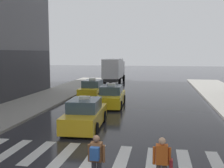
{
  "coord_description": "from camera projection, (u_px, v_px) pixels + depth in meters",
  "views": [
    {
      "loc": [
        2.03,
        -7.19,
        4.18
      ],
      "look_at": [
        -0.73,
        8.0,
        2.38
      ],
      "focal_mm": 43.07,
      "sensor_mm": 36.0,
      "label": 1
    }
  ],
  "objects": [
    {
      "name": "taxi_lead",
      "position": [
        85.0,
        115.0,
        15.04
      ],
      "size": [
        2.11,
        4.62,
        1.8
      ],
      "color": "gold",
      "rests_on": "ground"
    },
    {
      "name": "box_truck",
      "position": [
        114.0,
        70.0,
        37.19
      ],
      "size": [
        2.37,
        7.57,
        3.35
      ],
      "color": "#2D2D2D",
      "rests_on": "ground"
    },
    {
      "name": "pedestrian_with_backpack",
      "position": [
        96.0,
        157.0,
        8.33
      ],
      "size": [
        0.55,
        0.43,
        1.65
      ],
      "color": "#333338",
      "rests_on": "ground"
    },
    {
      "name": "taxi_third",
      "position": [
        93.0,
        89.0,
        25.5
      ],
      "size": [
        1.95,
        4.55,
        1.8
      ],
      "color": "yellow",
      "rests_on": "ground"
    },
    {
      "name": "crosswalk_markings",
      "position": [
        108.0,
        157.0,
        10.8
      ],
      "size": [
        11.3,
        2.8,
        0.01
      ],
      "color": "silver",
      "rests_on": "ground"
    },
    {
      "name": "taxi_second",
      "position": [
        111.0,
        97.0,
        21.21
      ],
      "size": [
        2.08,
        4.61,
        1.8
      ],
      "color": "yellow",
      "rests_on": "ground"
    },
    {
      "name": "pedestrian_with_handbag",
      "position": [
        162.0,
        160.0,
        8.15
      ],
      "size": [
        0.6,
        0.24,
        1.65
      ],
      "color": "#473D33",
      "rests_on": "ground"
    }
  ]
}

